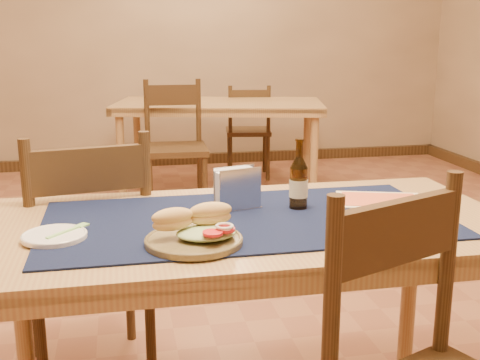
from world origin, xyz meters
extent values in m
cube|color=#975F42|center=(0.00, 0.00, -0.01)|extent=(6.00, 7.00, 0.02)
cube|color=tan|center=(0.00, 3.51, 1.40)|extent=(6.00, 0.02, 2.80)
cylinder|color=#A5854E|center=(-0.72, -0.48, 0.35)|extent=(0.06, 0.06, 0.71)
cylinder|color=#A5854E|center=(0.72, -0.48, 0.35)|extent=(0.06, 0.06, 0.71)
cube|color=#A5854E|center=(0.00, -0.80, 0.73)|extent=(1.60, 0.80, 0.04)
cube|color=#0D1832|center=(0.00, -0.80, 0.75)|extent=(1.20, 0.60, 0.01)
cube|color=#402B17|center=(0.00, 3.47, 0.05)|extent=(6.00, 0.06, 0.10)
cylinder|color=#A5854E|center=(-0.36, 2.19, 0.35)|extent=(0.06, 0.06, 0.71)
cylinder|color=#A5854E|center=(1.10, 1.86, 0.35)|extent=(0.06, 0.06, 0.71)
cylinder|color=#A5854E|center=(-0.21, 2.84, 0.35)|extent=(0.06, 0.06, 0.71)
cylinder|color=#A5854E|center=(1.25, 2.51, 0.35)|extent=(0.06, 0.06, 0.71)
cube|color=#A5854E|center=(0.44, 2.35, 0.73)|extent=(1.80, 1.18, 0.04)
cylinder|color=#402B17|center=(-0.35, -0.05, 0.24)|extent=(0.04, 0.04, 0.48)
cylinder|color=#402B17|center=(-0.73, -0.12, 0.24)|extent=(0.04, 0.04, 0.48)
cylinder|color=#402B17|center=(-0.28, -0.43, 0.24)|extent=(0.04, 0.04, 0.48)
cylinder|color=#402B17|center=(-0.66, -0.50, 0.24)|extent=(0.04, 0.04, 0.48)
cube|color=#402B17|center=(-0.51, -0.28, 0.48)|extent=(0.52, 0.52, 0.04)
cube|color=#402B17|center=(-0.47, -0.48, 0.85)|extent=(0.38, 0.10, 0.15)
cylinder|color=#402B17|center=(-0.28, -0.44, 0.73)|extent=(0.04, 0.04, 0.49)
cylinder|color=#402B17|center=(-0.66, -0.51, 0.73)|extent=(0.04, 0.04, 0.49)
cube|color=#402B17|center=(0.25, -1.28, 0.86)|extent=(0.37, 0.18, 0.15)
cylinder|color=#402B17|center=(0.07, -1.36, 0.73)|extent=(0.04, 0.04, 0.49)
cylinder|color=#402B17|center=(0.42, -1.21, 0.73)|extent=(0.04, 0.04, 0.49)
cylinder|color=#402B17|center=(-0.17, 1.60, 0.24)|extent=(0.04, 0.04, 0.48)
cylinder|color=#402B17|center=(0.21, 1.58, 0.24)|extent=(0.04, 0.04, 0.48)
cylinder|color=#402B17|center=(-0.16, 1.98, 0.24)|extent=(0.04, 0.04, 0.48)
cylinder|color=#402B17|center=(0.22, 1.97, 0.24)|extent=(0.04, 0.04, 0.48)
cube|color=#402B17|center=(0.03, 1.78, 0.48)|extent=(0.46, 0.46, 0.04)
cube|color=#402B17|center=(0.03, 1.98, 0.85)|extent=(0.38, 0.05, 0.15)
cylinder|color=#402B17|center=(-0.16, 1.99, 0.72)|extent=(0.04, 0.04, 0.49)
cylinder|color=#402B17|center=(0.22, 1.98, 0.72)|extent=(0.04, 0.04, 0.49)
cylinder|color=#402B17|center=(0.98, 2.97, 0.21)|extent=(0.03, 0.03, 0.42)
cylinder|color=#402B17|center=(0.65, 3.02, 0.21)|extent=(0.03, 0.03, 0.42)
cylinder|color=#402B17|center=(0.93, 2.64, 0.21)|extent=(0.03, 0.03, 0.42)
cylinder|color=#402B17|center=(0.60, 2.69, 0.21)|extent=(0.03, 0.03, 0.42)
cube|color=#402B17|center=(0.79, 2.83, 0.42)|extent=(0.45, 0.45, 0.04)
cube|color=#402B17|center=(0.76, 2.65, 0.75)|extent=(0.34, 0.08, 0.13)
cylinder|color=#402B17|center=(0.93, 2.63, 0.64)|extent=(0.03, 0.03, 0.43)
cylinder|color=#402B17|center=(0.60, 2.68, 0.64)|extent=(0.03, 0.03, 0.43)
cylinder|color=brown|center=(-0.18, -0.99, 0.76)|extent=(0.26, 0.26, 0.01)
torus|color=brown|center=(-0.18, -0.99, 0.77)|extent=(0.26, 0.26, 0.01)
ellipsoid|color=#B3CE8E|center=(-0.15, -1.00, 0.78)|extent=(0.16, 0.13, 0.03)
ellipsoid|color=#D9B367|center=(-0.24, -0.98, 0.82)|extent=(0.12, 0.08, 0.06)
ellipsoid|color=#D9B367|center=(-0.13, -0.95, 0.82)|extent=(0.12, 0.06, 0.06)
cylinder|color=red|center=(-0.14, -1.05, 0.80)|extent=(0.05, 0.05, 0.01)
cylinder|color=red|center=(-0.10, -1.03, 0.80)|extent=(0.05, 0.05, 0.01)
torus|color=beige|center=(-0.11, -1.03, 0.81)|extent=(0.05, 0.05, 0.01)
cylinder|color=white|center=(-0.55, -0.87, 0.76)|extent=(0.17, 0.17, 0.01)
torus|color=white|center=(-0.55, -0.87, 0.77)|extent=(0.17, 0.17, 0.01)
cube|color=#9AE47D|center=(-0.53, -0.87, 0.77)|extent=(0.08, 0.09, 0.00)
cube|color=#9AE47D|center=(-0.48, -0.82, 0.77)|extent=(0.04, 0.04, 0.00)
cylinder|color=#4E2F0E|center=(0.18, -0.72, 0.82)|extent=(0.06, 0.06, 0.13)
cone|color=#4E2F0E|center=(0.18, -0.72, 0.90)|extent=(0.06, 0.06, 0.03)
cylinder|color=#4E2F0E|center=(0.18, -0.72, 0.95)|extent=(0.02, 0.02, 0.05)
cylinder|color=#4E2F0E|center=(0.18, -0.72, 0.98)|extent=(0.03, 0.03, 0.01)
cylinder|color=beige|center=(0.18, -0.72, 0.82)|extent=(0.06, 0.06, 0.06)
cube|color=silver|center=(-0.01, -0.70, 0.76)|extent=(0.16, 0.09, 0.00)
cube|color=silver|center=(0.00, -0.72, 0.83)|extent=(0.14, 0.04, 0.13)
cube|color=silver|center=(-0.01, -0.68, 0.83)|extent=(0.14, 0.04, 0.13)
cube|color=white|center=(-0.01, -0.70, 0.82)|extent=(0.14, 0.07, 0.12)
cube|color=#408BCD|center=(0.00, -0.72, 0.83)|extent=(0.09, 0.03, 0.04)
cube|color=#FFEBC0|center=(0.47, -0.70, 0.76)|extent=(0.33, 0.28, 0.00)
cube|color=#E3623A|center=(0.47, -0.70, 0.76)|extent=(0.28, 0.23, 0.00)
camera|label=1|loc=(-0.36, -2.48, 1.30)|focal=45.00mm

